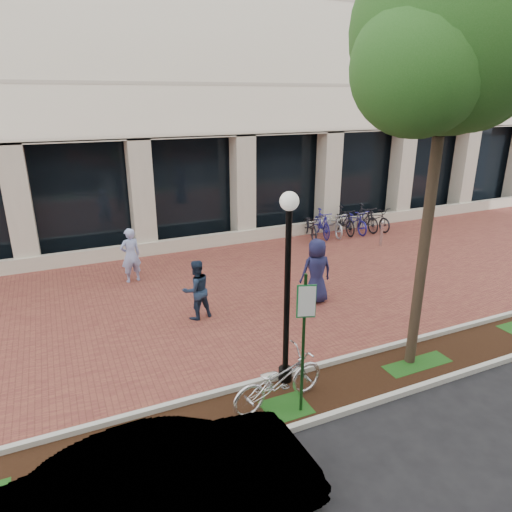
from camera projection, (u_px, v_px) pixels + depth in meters
name	position (u px, v px, depth m)	size (l,w,h in m)	color
ground	(245.00, 291.00, 13.85)	(120.00, 120.00, 0.00)	black
brick_plaza	(245.00, 291.00, 13.85)	(40.00, 9.00, 0.01)	brown
planting_strip	(345.00, 385.00, 9.34)	(40.00, 1.50, 0.01)	black
curb_plaza_side	(326.00, 364.00, 9.97)	(40.00, 0.12, 0.12)	beige
curb_street_side	(368.00, 404.00, 8.68)	(40.00, 0.12, 0.12)	beige
parking_sign	(304.00, 329.00, 8.00)	(0.34, 0.07, 2.77)	#153B17
lamppost	(287.00, 280.00, 8.74)	(0.36, 0.36, 3.98)	black
street_tree	(451.00, 46.00, 8.08)	(4.29, 3.57, 8.45)	#453527
locked_bicycle	(279.00, 380.00, 8.61)	(0.70, 2.02, 1.06)	silver
pedestrian_left	(131.00, 255.00, 14.27)	(0.64, 0.42, 1.76)	#99ABE5
pedestrian_mid	(196.00, 290.00, 11.91)	(0.79, 0.61, 1.62)	#1C2D48
pedestrian_right	(316.00, 271.00, 12.82)	(0.92, 0.60, 1.88)	#1D1F48
bollard	(381.00, 233.00, 17.82)	(0.12, 0.12, 1.02)	#BABBBF
bike_rack_cluster	(344.00, 221.00, 19.46)	(4.27, 2.07, 1.14)	black
sedan_near_curb	(169.00, 491.00, 5.99)	(1.45, 4.17, 1.37)	silver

